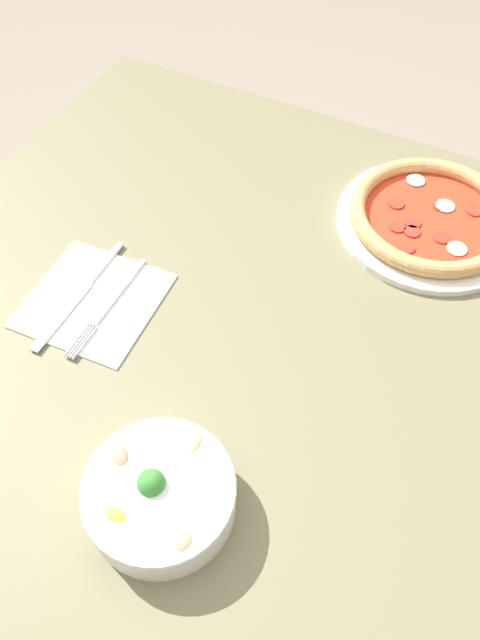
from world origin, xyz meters
name	(u,v)px	position (x,y,z in m)	size (l,w,h in m)	color
ground_plane	(252,531)	(0.00, 0.00, 0.00)	(8.00, 8.00, 0.00)	gray
dining_table	(258,388)	(0.00, 0.00, 0.65)	(1.17, 1.10, 0.74)	#706B4C
pizza	(431,218)	(-0.13, -0.35, 0.76)	(0.30, 0.30, 0.04)	white
bowl	(160,494)	(0.01, 0.24, 0.78)	(0.17, 0.17, 0.07)	white
napkin	(94,301)	(0.26, 0.03, 0.75)	(0.19, 0.19, 0.00)	white
fork	(110,305)	(0.23, 0.03, 0.75)	(0.02, 0.20, 0.00)	silver
knife	(84,289)	(0.28, 0.02, 0.75)	(0.02, 0.23, 0.01)	silver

